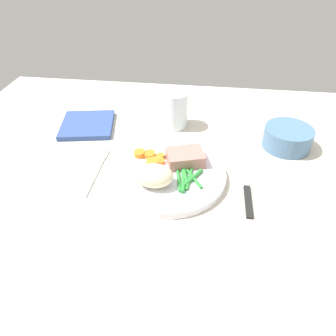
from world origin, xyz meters
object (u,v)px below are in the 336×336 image
object	(u,v)px
knife	(246,184)
water_glass	(175,112)
fork	(96,172)
meat_portion	(185,157)
salad_bowl	(288,137)
napkin	(87,125)
dinner_plate	(168,175)

from	to	relation	value
knife	water_glass	xyz separation A→B (cm)	(-17.42, 22.20, 3.81)
fork	meat_portion	bearing A→B (deg)	11.30
knife	salad_bowl	size ratio (longest dim) A/B	1.81
knife	water_glass	distance (cm)	28.47
knife	salad_bowl	bearing A→B (deg)	53.28
fork	napkin	distance (cm)	20.17
water_glass	salad_bowl	distance (cm)	28.54
meat_portion	water_glass	distance (cm)	18.60
knife	dinner_plate	bearing A→B (deg)	175.73
dinner_plate	salad_bowl	bearing A→B (deg)	29.85
meat_portion	fork	xyz separation A→B (cm)	(-19.07, -4.10, -2.77)
meat_portion	salad_bowl	distance (cm)	26.16
dinner_plate	napkin	xyz separation A→B (cm)	(-23.93, 18.18, -0.14)
dinner_plate	fork	size ratio (longest dim) A/B	1.47
dinner_plate	fork	distance (cm)	15.78
water_glass	knife	bearing A→B (deg)	-51.87
fork	knife	world-z (taller)	knife
dinner_plate	napkin	size ratio (longest dim) A/B	1.78
salad_bowl	dinner_plate	bearing A→B (deg)	-150.15
dinner_plate	salad_bowl	xyz separation A→B (cm)	(26.78, 15.37, 2.07)
salad_bowl	napkin	size ratio (longest dim) A/B	0.82
fork	knife	xyz separation A→B (cm)	(32.21, -0.03, -0.00)
meat_portion	salad_bowl	xyz separation A→B (cm)	(23.48, 11.53, -0.10)
water_glass	salad_bowl	world-z (taller)	water_glass
meat_portion	napkin	size ratio (longest dim) A/B	0.57
fork	knife	distance (cm)	32.21
water_glass	napkin	size ratio (longest dim) A/B	0.69
napkin	salad_bowl	bearing A→B (deg)	-3.18
fork	water_glass	xyz separation A→B (cm)	(14.79, 22.17, 3.81)
napkin	knife	bearing A→B (deg)	-24.58
meat_portion	napkin	distance (cm)	30.85
water_glass	napkin	distance (cm)	23.49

